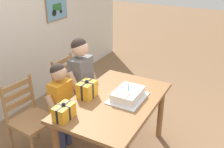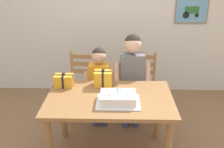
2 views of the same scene
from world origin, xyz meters
name	(u,v)px [view 1 (image 1 of 2)]	position (x,y,z in m)	size (l,w,h in m)	color
dining_table	(114,108)	(0.00, 0.00, 0.65)	(1.34, 0.86, 0.76)	olive
birthday_cake	(128,95)	(0.09, -0.12, 0.81)	(0.44, 0.34, 0.19)	silver
gift_box_red_large	(64,112)	(-0.53, 0.26, 0.83)	(0.21, 0.14, 0.18)	gold
gift_box_beside_cake	(87,90)	(-0.08, 0.29, 0.85)	(0.21, 0.16, 0.21)	gold
chair_left	(30,119)	(-0.40, 0.89, 0.47)	(0.46, 0.46, 0.92)	#A87A4C
chair_right	(72,89)	(0.41, 0.89, 0.47)	(0.44, 0.44, 0.92)	#A87A4C
child_older	(81,77)	(0.26, 0.61, 0.78)	(0.47, 0.27, 1.29)	#38426B
child_younger	(61,99)	(-0.15, 0.61, 0.68)	(0.41, 0.23, 1.11)	#38426B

